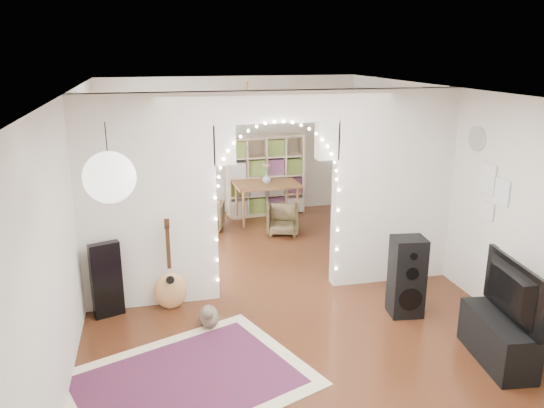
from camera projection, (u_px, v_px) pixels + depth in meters
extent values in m
plane|color=black|center=(276.00, 289.00, 7.33)|extent=(7.50, 7.50, 0.00)
cube|color=white|center=(277.00, 90.00, 6.57)|extent=(5.00, 7.50, 0.02)
cube|color=silver|center=(231.00, 146.00, 10.45)|extent=(5.00, 0.02, 2.70)
cube|color=silver|center=(413.00, 343.00, 3.45)|extent=(5.00, 0.02, 2.70)
cube|color=silver|center=(76.00, 208.00, 6.40)|extent=(0.02, 7.50, 2.70)
cube|color=silver|center=(448.00, 184.00, 7.50)|extent=(0.02, 7.50, 2.70)
cube|color=silver|center=(148.00, 203.00, 6.58)|extent=(1.70, 0.20, 2.70)
cube|color=silver|center=(392.00, 188.00, 7.31)|extent=(1.70, 0.20, 2.70)
cube|color=silver|center=(277.00, 107.00, 6.63)|extent=(1.60, 0.20, 0.40)
cube|color=white|center=(91.00, 165.00, 8.04)|extent=(0.04, 1.20, 1.40)
cylinder|color=white|center=(477.00, 138.00, 6.72)|extent=(0.03, 0.31, 0.31)
sphere|color=white|center=(110.00, 177.00, 4.04)|extent=(0.40, 0.40, 0.40)
cube|color=maroon|center=(187.00, 381.00, 5.29)|extent=(2.81, 2.48, 0.02)
cube|color=black|center=(107.00, 280.00, 6.47)|extent=(0.38, 0.24, 0.96)
ellipsoid|color=tan|center=(170.00, 278.00, 6.66)|extent=(0.42, 0.19, 0.49)
cube|color=black|center=(168.00, 247.00, 6.54)|extent=(0.05, 0.04, 0.56)
cube|color=black|center=(167.00, 224.00, 6.46)|extent=(0.06, 0.04, 0.12)
ellipsoid|color=brown|center=(209.00, 316.00, 6.32)|extent=(0.29, 0.39, 0.25)
sphere|color=brown|center=(208.00, 313.00, 6.15)|extent=(0.17, 0.17, 0.15)
cone|color=brown|center=(204.00, 307.00, 6.12)|extent=(0.05, 0.05, 0.05)
cone|color=brown|center=(211.00, 307.00, 6.14)|extent=(0.05, 0.05, 0.05)
cylinder|color=brown|center=(210.00, 315.00, 6.53)|extent=(0.08, 0.23, 0.08)
cube|color=black|center=(407.00, 277.00, 6.51)|extent=(0.43, 0.38, 1.01)
cylinder|color=black|center=(410.00, 300.00, 6.40)|extent=(0.29, 0.06, 0.29)
cylinder|color=black|center=(413.00, 274.00, 6.31)|extent=(0.16, 0.04, 0.16)
cylinder|color=black|center=(414.00, 256.00, 6.25)|extent=(0.09, 0.03, 0.09)
cube|color=black|center=(498.00, 339.00, 5.58)|extent=(0.52, 1.04, 0.50)
imported|color=black|center=(504.00, 291.00, 5.43)|extent=(0.27, 1.08, 0.62)
cube|color=beige|center=(265.00, 175.00, 10.52)|extent=(1.57, 0.61, 1.57)
cube|color=brown|center=(266.00, 184.00, 10.04)|extent=(1.23, 0.85, 0.05)
cylinder|color=brown|center=(244.00, 210.00, 9.72)|extent=(0.05, 0.05, 0.70)
cylinder|color=brown|center=(297.00, 206.00, 9.99)|extent=(0.05, 0.05, 0.70)
cylinder|color=brown|center=(237.00, 201.00, 10.31)|extent=(0.05, 0.05, 0.70)
cylinder|color=brown|center=(288.00, 197.00, 10.58)|extent=(0.05, 0.05, 0.70)
imported|color=white|center=(266.00, 178.00, 10.01)|extent=(0.19, 0.19, 0.19)
imported|color=brown|center=(208.00, 216.00, 9.70)|extent=(0.66, 0.67, 0.50)
imported|color=brown|center=(283.00, 220.00, 9.48)|extent=(0.69, 0.70, 0.51)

